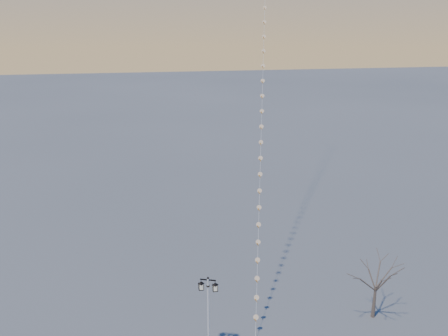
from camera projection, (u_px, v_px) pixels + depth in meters
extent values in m
cylinder|color=white|center=(208.00, 312.00, 25.52)|extent=(0.12, 0.12, 4.19)
cylinder|color=black|center=(208.00, 286.00, 25.04)|extent=(0.18, 0.18, 0.05)
cube|color=black|center=(208.00, 280.00, 24.94)|extent=(0.81, 0.34, 0.05)
sphere|color=black|center=(208.00, 278.00, 24.91)|extent=(0.12, 0.12, 0.12)
pyramid|color=black|center=(201.00, 282.00, 25.04)|extent=(0.39, 0.39, 0.12)
cube|color=beige|center=(201.00, 286.00, 25.12)|extent=(0.23, 0.23, 0.30)
cube|color=black|center=(201.00, 289.00, 25.17)|extent=(0.27, 0.27, 0.04)
pyramid|color=black|center=(215.00, 283.00, 24.92)|extent=(0.39, 0.39, 0.12)
cube|color=beige|center=(215.00, 287.00, 25.00)|extent=(0.23, 0.23, 0.30)
cube|color=black|center=(215.00, 290.00, 25.05)|extent=(0.27, 0.27, 0.04)
cone|color=brown|center=(374.00, 302.00, 28.83)|extent=(0.25, 0.25, 2.11)
cylinder|color=white|center=(255.00, 332.00, 26.79)|extent=(0.02, 0.02, 0.79)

